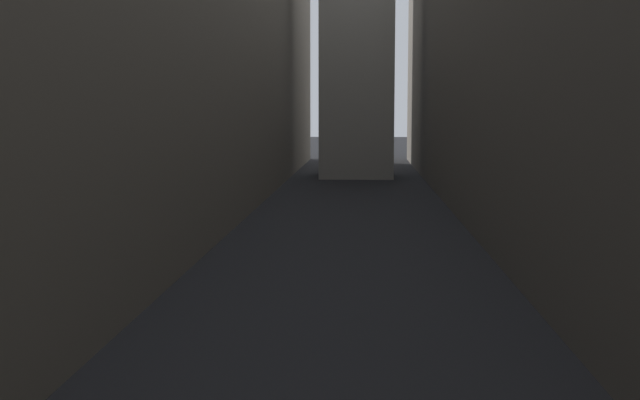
{
  "coord_description": "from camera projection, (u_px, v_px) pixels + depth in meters",
  "views": [
    {
      "loc": [
        0.64,
        12.4,
        5.58
      ],
      "look_at": [
        0.0,
        23.98,
        4.28
      ],
      "focal_mm": 45.01,
      "sensor_mm": 36.0,
      "label": 1
    }
  ],
  "objects": [
    {
      "name": "building_block_right",
      "position": [
        596.0,
        30.0,
        36.32
      ],
      "size": [
        11.26,
        108.0,
        18.42
      ],
      "primitive_type": "cube",
      "color": "#60594F",
      "rests_on": "ground"
    },
    {
      "name": "ground_plane",
      "position": [
        349.0,
        235.0,
        35.98
      ],
      "size": [
        264.0,
        264.0,
        0.0
      ],
      "primitive_type": "plane",
      "color": "#232326"
    }
  ]
}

